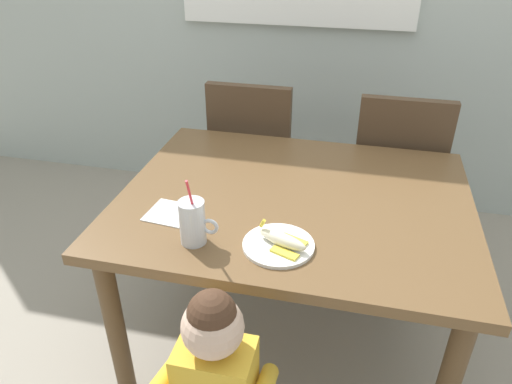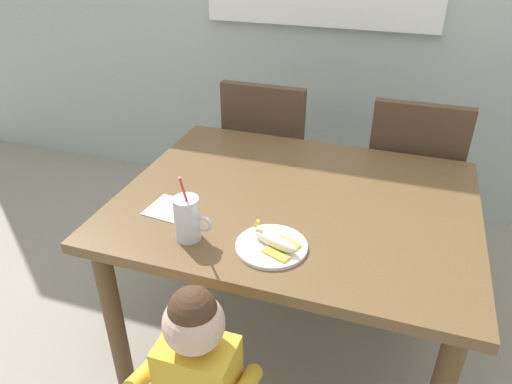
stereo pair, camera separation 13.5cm
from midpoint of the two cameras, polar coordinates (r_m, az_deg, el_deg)
ground_plane at (r=2.26m, az=5.81°, el=-17.15°), size 24.00×24.00×0.00m
dining_table at (r=1.83m, az=6.86°, el=-3.33°), size 1.30×1.03×0.75m
dining_chair_left at (r=2.56m, az=3.06°, el=4.44°), size 0.44×0.45×0.96m
dining_chair_right at (r=2.47m, az=19.57°, el=1.59°), size 0.44×0.45×0.96m
toddler_standing at (r=1.46m, az=-4.14°, el=-20.97°), size 0.33×0.24×0.84m
milk_cup at (r=1.53m, az=-5.68°, el=-3.54°), size 0.13×0.09×0.25m
snack_plate at (r=1.52m, az=4.54°, el=-6.59°), size 0.23×0.23×0.01m
peeled_banana at (r=1.50m, az=4.97°, el=-6.01°), size 0.17×0.13×0.07m
paper_napkin at (r=1.72m, az=-8.08°, el=-2.02°), size 0.16×0.16×0.00m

